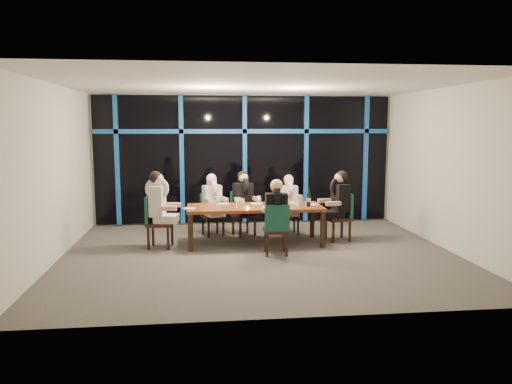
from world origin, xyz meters
TOP-DOWN VIEW (x-y plane):
  - room at (0.00, 0.00)m, footprint 7.04×7.00m
  - window_wall at (0.01, 2.93)m, footprint 6.86×0.43m
  - dining_table at (0.00, 0.80)m, footprint 2.60×1.00m
  - chair_far_left at (-0.82, 1.70)m, footprint 0.53×0.53m
  - chair_far_mid at (-0.17, 1.67)m, footprint 0.56×0.56m
  - chair_far_right at (0.81, 1.67)m, footprint 0.42×0.42m
  - chair_end_left at (-1.89, 0.72)m, footprint 0.52×0.52m
  - chair_end_right at (1.77, 0.91)m, footprint 0.51×0.51m
  - chair_near_mid at (0.28, -0.10)m, footprint 0.45×0.45m
  - diner_far_left at (-0.79, 1.63)m, footprint 0.54×0.61m
  - diner_far_mid at (-0.14, 1.60)m, footprint 0.57×0.63m
  - diner_far_right at (0.82, 1.60)m, footprint 0.44×0.55m
  - diner_end_left at (-1.81, 0.71)m, footprint 0.65×0.53m
  - diner_end_right at (1.69, 0.90)m, footprint 0.63×0.52m
  - diner_near_mid at (0.29, -0.02)m, footprint 0.47×0.58m
  - plate_far_left at (-0.59, 1.10)m, footprint 0.24×0.24m
  - plate_far_mid at (0.07, 1.07)m, footprint 0.24×0.24m
  - plate_far_right at (0.85, 1.03)m, footprint 0.24×0.24m
  - plate_end_left at (-1.25, 0.62)m, footprint 0.24×0.24m
  - plate_end_right at (1.13, 0.80)m, footprint 0.24×0.24m
  - plate_near_mid at (0.31, 0.54)m, footprint 0.24×0.24m
  - wine_bottle at (1.03, 0.64)m, footprint 0.08×0.08m
  - water_pitcher at (0.84, 0.65)m, footprint 0.14×0.12m
  - tea_light at (-0.17, 0.58)m, footprint 0.05×0.05m
  - wine_glass_a at (-0.37, 0.71)m, footprint 0.07×0.07m
  - wine_glass_b at (0.09, 0.93)m, footprint 0.07×0.07m
  - wine_glass_c at (0.35, 0.75)m, footprint 0.07×0.07m
  - wine_glass_d at (-0.74, 0.83)m, footprint 0.07×0.07m
  - wine_glass_e at (0.82, 0.94)m, footprint 0.07×0.07m

SIDE VIEW (x-z plane):
  - chair_far_right at x=0.81m, z-range 0.05..0.91m
  - chair_far_left at x=-0.82m, z-range 0.05..0.94m
  - chair_far_mid at x=-0.17m, z-range 0.05..0.98m
  - chair_near_mid at x=0.28m, z-range 0.05..0.98m
  - chair_end_right at x=1.77m, z-range 0.06..1.02m
  - chair_end_left at x=-1.89m, z-range 0.06..1.05m
  - dining_table at x=0.00m, z-range 0.31..1.06m
  - plate_far_left at x=-0.59m, z-range 0.75..0.76m
  - plate_far_mid at x=0.07m, z-range 0.75..0.76m
  - plate_far_right at x=0.85m, z-range 0.75..0.76m
  - plate_end_left at x=-1.25m, z-range 0.75..0.76m
  - plate_end_right at x=1.13m, z-range 0.75..0.76m
  - plate_near_mid at x=0.31m, z-range 0.75..0.76m
  - tea_light at x=-0.17m, z-range 0.75..0.78m
  - diner_far_right at x=0.82m, z-range 0.41..1.24m
  - diner_far_left at x=-0.79m, z-range 0.42..1.28m
  - water_pitcher at x=0.84m, z-range 0.75..0.97m
  - wine_glass_e at x=0.82m, z-range 0.79..0.96m
  - wine_glass_b at x=0.09m, z-range 0.79..0.97m
  - diner_far_mid at x=-0.14m, z-range 0.43..1.33m
  - wine_glass_c at x=0.35m, z-range 0.79..0.98m
  - wine_glass_a at x=-0.37m, z-range 0.79..0.98m
  - diner_near_mid at x=0.29m, z-range 0.43..1.34m
  - wine_bottle at x=1.03m, z-range 0.71..1.06m
  - wine_glass_d at x=-0.74m, z-range 0.79..0.99m
  - diner_end_right at x=1.69m, z-range 0.45..1.38m
  - diner_end_left at x=-1.81m, z-range 0.46..1.43m
  - window_wall at x=0.01m, z-range 0.08..3.02m
  - room at x=0.00m, z-range 0.51..3.53m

